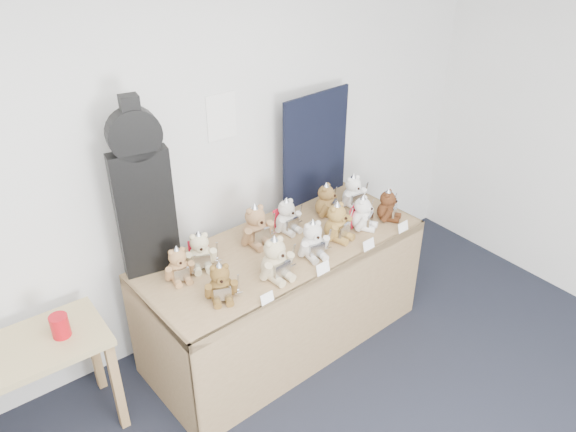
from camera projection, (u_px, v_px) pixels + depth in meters
room_shell at (222, 117)px, 3.52m from camera, size 6.00×6.00×6.00m
display_table at (291, 273)px, 3.64m from camera, size 1.93×0.88×0.79m
side_table at (30, 364)px, 3.02m from camera, size 0.83×0.47×0.69m
guitar_case at (142, 191)px, 3.13m from camera, size 0.34×0.15×1.08m
navy_board at (315, 148)px, 3.97m from camera, size 0.60×0.07×0.80m
red_cup at (60, 326)px, 3.01m from camera, size 0.10×0.10×0.13m
teddy_front_far_left at (221, 283)px, 3.10m from camera, size 0.21×0.20×0.26m
teddy_front_left at (275, 260)px, 3.27m from camera, size 0.25×0.20×0.30m
teddy_front_centre at (313, 241)px, 3.47m from camera, size 0.23×0.20×0.27m
teddy_front_right at (337, 223)px, 3.64m from camera, size 0.24×0.21×0.29m
teddy_front_far_right at (363, 214)px, 3.76m from camera, size 0.22×0.21×0.26m
teddy_front_end at (388, 206)px, 3.86m from camera, size 0.20×0.20×0.25m
teddy_back_left at (200, 252)px, 3.37m from camera, size 0.21×0.21×0.27m
teddy_back_centre_left at (256, 227)px, 3.58m from camera, size 0.25×0.20×0.31m
teddy_back_centre_right at (287, 217)px, 3.72m from camera, size 0.22×0.18×0.26m
teddy_back_right at (327, 201)px, 3.91m from camera, size 0.22×0.21×0.26m
teddy_back_end at (353, 192)px, 4.02m from camera, size 0.22×0.18×0.26m
teddy_back_far_left at (179, 265)px, 3.26m from camera, size 0.20×0.17×0.24m
entry_card_a at (267, 298)px, 3.10m from camera, size 0.09×0.02×0.06m
entry_card_b at (323, 268)px, 3.34m from camera, size 0.10×0.03×0.07m
entry_card_c at (369, 245)px, 3.56m from camera, size 0.10×0.03×0.07m
entry_card_d at (403, 227)px, 3.75m from camera, size 0.09×0.02×0.07m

